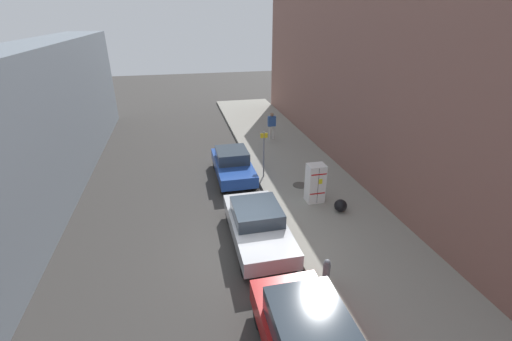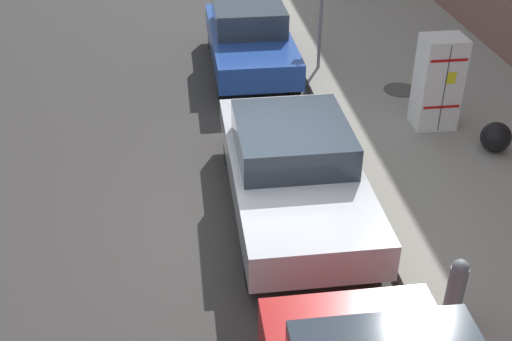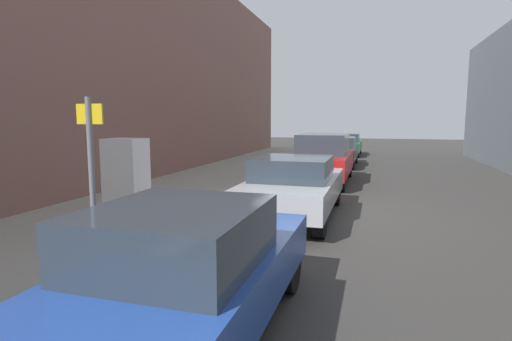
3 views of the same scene
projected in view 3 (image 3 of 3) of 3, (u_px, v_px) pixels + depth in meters
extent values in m
plane|color=#383533|center=(315.00, 215.00, 9.52)|extent=(80.00, 80.00, 0.00)
cube|color=gray|center=(169.00, 202.00, 10.62)|extent=(4.68, 44.00, 0.17)
cube|color=#7F564C|center=(58.00, 41.00, 11.00)|extent=(1.87, 39.60, 8.80)
cube|color=white|center=(127.00, 181.00, 8.07)|extent=(0.75, 0.62, 1.72)
cube|color=black|center=(135.00, 179.00, 8.37)|extent=(0.01, 0.01, 1.63)
cube|color=yellow|center=(131.00, 168.00, 8.37)|extent=(0.16, 0.01, 0.22)
cube|color=red|center=(134.00, 153.00, 8.30)|extent=(0.67, 0.01, 0.05)
cube|color=red|center=(136.00, 195.00, 8.41)|extent=(0.67, 0.01, 0.05)
cylinder|color=#47443F|center=(80.00, 244.00, 6.71)|extent=(0.70, 0.70, 0.02)
cylinder|color=slate|center=(93.00, 196.00, 4.82)|extent=(0.07, 0.07, 2.36)
cube|color=yellow|center=(90.00, 114.00, 4.71)|extent=(0.36, 0.02, 0.24)
cylinder|color=slate|center=(262.00, 177.00, 12.21)|extent=(0.22, 0.22, 0.68)
sphere|color=slate|center=(262.00, 165.00, 12.17)|extent=(0.20, 0.20, 0.20)
sphere|color=black|center=(128.00, 198.00, 9.37)|extent=(0.53, 0.53, 0.53)
cube|color=#23479E|center=(188.00, 282.00, 4.04)|extent=(1.73, 4.13, 0.55)
cube|color=#2D3842|center=(177.00, 235.00, 3.78)|extent=(1.52, 1.73, 0.55)
cylinder|color=black|center=(187.00, 254.00, 5.68)|extent=(0.22, 0.71, 0.71)
cylinder|color=black|center=(289.00, 265.00, 5.26)|extent=(0.22, 0.71, 0.71)
cube|color=silver|center=(294.00, 189.00, 9.31)|extent=(1.88, 4.36, 0.55)
cube|color=#2D3842|center=(293.00, 168.00, 9.04)|extent=(1.66, 1.83, 0.50)
cylinder|color=black|center=(277.00, 188.00, 11.06)|extent=(0.22, 0.73, 0.73)
cylinder|color=black|center=(336.00, 191.00, 10.60)|extent=(0.22, 0.73, 0.73)
cylinder|color=black|center=(240.00, 214.00, 8.09)|extent=(0.22, 0.73, 0.73)
cylinder|color=black|center=(320.00, 219.00, 7.63)|extent=(0.22, 0.73, 0.73)
cube|color=red|center=(323.00, 163.00, 14.32)|extent=(1.86, 4.60, 0.70)
cube|color=#2D3842|center=(323.00, 144.00, 14.23)|extent=(1.64, 2.53, 0.70)
cylinder|color=black|center=(308.00, 167.00, 16.21)|extent=(0.22, 0.69, 0.69)
cylinder|color=black|center=(349.00, 168.00, 15.75)|extent=(0.22, 0.69, 0.69)
cylinder|color=black|center=(291.00, 179.00, 12.97)|extent=(0.22, 0.69, 0.69)
cylinder|color=black|center=(342.00, 181.00, 12.52)|extent=(0.22, 0.69, 0.69)
cube|color=black|center=(337.00, 153.00, 19.60)|extent=(1.84, 4.38, 0.55)
cube|color=#2D3842|center=(337.00, 142.00, 19.33)|extent=(1.62, 1.84, 0.50)
cylinder|color=black|center=(325.00, 155.00, 21.36)|extent=(0.22, 0.72, 0.72)
cylinder|color=black|center=(355.00, 156.00, 20.92)|extent=(0.22, 0.72, 0.72)
cylinder|color=black|center=(317.00, 161.00, 18.36)|extent=(0.22, 0.72, 0.72)
cylinder|color=black|center=(352.00, 162.00, 17.91)|extent=(0.22, 0.72, 0.72)
cube|color=#1E6038|center=(346.00, 146.00, 25.32)|extent=(1.82, 4.31, 0.55)
cube|color=#2D3842|center=(346.00, 138.00, 25.04)|extent=(1.60, 1.81, 0.50)
cylinder|color=black|center=(336.00, 148.00, 27.07)|extent=(0.22, 0.65, 0.65)
cylinder|color=black|center=(360.00, 149.00, 26.63)|extent=(0.22, 0.65, 0.65)
cylinder|color=black|center=(331.00, 152.00, 24.07)|extent=(0.22, 0.65, 0.65)
cylinder|color=black|center=(358.00, 152.00, 23.63)|extent=(0.22, 0.65, 0.65)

